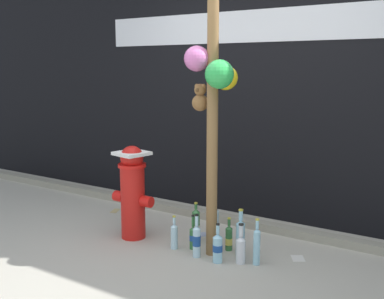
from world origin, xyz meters
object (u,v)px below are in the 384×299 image
(memorial_post, at_px, (213,47))
(bottle_9, at_px, (240,237))
(bottle_4, at_px, (218,247))
(bottle_5, at_px, (174,235))
(bottle_8, at_px, (241,248))
(bottle_1, at_px, (257,245))
(bottle_3, at_px, (197,240))
(fire_hydrant, at_px, (133,190))
(bottle_7, at_px, (196,226))
(bottle_6, at_px, (229,238))
(bottle_0, at_px, (215,224))
(bottle_2, at_px, (193,237))

(memorial_post, relative_size, bottle_9, 7.24)
(bottle_4, relative_size, bottle_9, 0.80)
(bottle_5, height_order, bottle_9, bottle_9)
(bottle_4, distance_m, bottle_8, 0.19)
(bottle_8, bearing_deg, bottle_1, 20.55)
(memorial_post, bearing_deg, bottle_3, -126.27)
(fire_hydrant, height_order, bottle_9, fire_hydrant)
(bottle_3, relative_size, bottle_7, 1.01)
(bottle_6, bearing_deg, bottle_0, 154.46)
(bottle_5, xyz_separation_m, bottle_8, (0.64, 0.04, 0.01))
(memorial_post, height_order, bottle_8, memorial_post)
(bottle_3, xyz_separation_m, bottle_5, (-0.26, 0.05, -0.03))
(bottle_9, bearing_deg, bottle_3, -145.83)
(bottle_2, relative_size, bottle_8, 0.92)
(bottle_2, distance_m, bottle_9, 0.44)
(memorial_post, distance_m, bottle_0, 1.61)
(bottle_1, xyz_separation_m, bottle_8, (-0.12, -0.05, -0.03))
(bottle_3, height_order, bottle_8, bottle_3)
(fire_hydrant, bearing_deg, bottle_4, -4.41)
(memorial_post, bearing_deg, bottle_1, 2.66)
(bottle_1, bearing_deg, bottle_3, -165.32)
(bottle_2, relative_size, bottle_5, 1.03)
(bottle_8, relative_size, bottle_9, 0.81)
(fire_hydrant, distance_m, bottle_2, 0.73)
(fire_hydrant, relative_size, bottle_6, 2.94)
(bottle_3, bearing_deg, bottle_5, 170.00)
(bottle_0, relative_size, bottle_2, 1.30)
(bottle_8, bearing_deg, bottle_3, -167.31)
(bottle_1, bearing_deg, bottle_8, -159.45)
(memorial_post, height_order, bottle_2, memorial_post)
(bottle_4, height_order, bottle_9, bottle_9)
(bottle_0, distance_m, bottle_3, 0.37)
(memorial_post, relative_size, bottle_8, 8.89)
(bottle_6, xyz_separation_m, bottle_8, (0.21, -0.19, 0.02))
(bottle_5, relative_size, bottle_9, 0.73)
(fire_hydrant, relative_size, bottle_5, 2.91)
(memorial_post, height_order, bottle_9, memorial_post)
(bottle_9, bearing_deg, memorial_post, -156.54)
(bottle_5, relative_size, bottle_6, 1.01)
(bottle_7, bearing_deg, bottle_6, -4.04)
(bottle_2, distance_m, bottle_7, 0.19)
(memorial_post, relative_size, bottle_7, 8.11)
(memorial_post, bearing_deg, bottle_9, 23.46)
(bottle_0, xyz_separation_m, bottle_2, (-0.08, -0.24, -0.06))
(memorial_post, xyz_separation_m, fire_hydrant, (-0.83, -0.04, -1.29))
(bottle_4, bearing_deg, bottle_9, 63.96)
(bottle_8, bearing_deg, memorial_post, 174.86)
(bottle_7, height_order, bottle_9, bottle_9)
(bottle_1, height_order, bottle_3, bottle_1)
(bottle_6, distance_m, bottle_7, 0.36)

